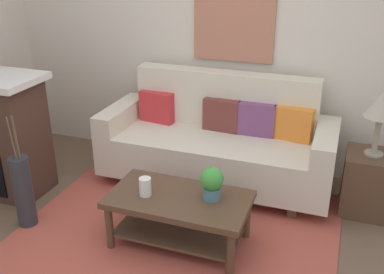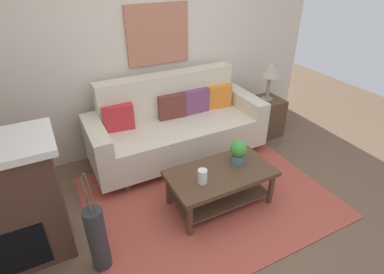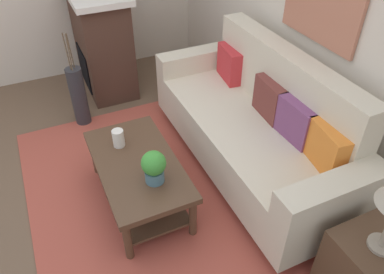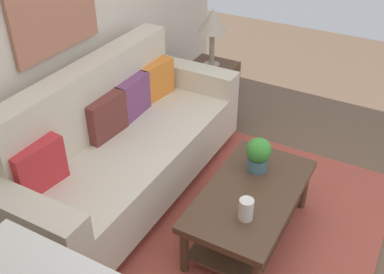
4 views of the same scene
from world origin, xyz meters
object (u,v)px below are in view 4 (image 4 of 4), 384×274
object	(u,v)px
couch	(122,148)
potted_plant_tabletop	(258,154)
throw_pillow_plum	(132,97)
throw_pillow_maroon	(106,117)
throw_pillow_crimson	(39,167)
side_table	(211,91)
tabletop_vase	(246,209)
table_lamp	(213,23)
throw_pillow_orange	(156,80)
coffee_table	(250,204)
framed_painting	(53,0)

from	to	relation	value
couch	potted_plant_tabletop	world-z (taller)	couch
throw_pillow_plum	throw_pillow_maroon	bearing A→B (deg)	180.00
throw_pillow_crimson	side_table	size ratio (longest dim) A/B	0.64
throw_pillow_maroon	side_table	distance (m)	1.48
throw_pillow_crimson	couch	bearing A→B (deg)	-10.22
throw_pillow_plum	potted_plant_tabletop	size ratio (longest dim) A/B	1.37
side_table	tabletop_vase	bearing A→B (deg)	-147.00
side_table	table_lamp	xyz separation A→B (m)	(0.00, 0.00, 0.71)
throw_pillow_orange	tabletop_vase	size ratio (longest dim) A/B	2.42
throw_pillow_crimson	throw_pillow_orange	bearing A→B (deg)	0.00
side_table	potted_plant_tabletop	bearing A→B (deg)	-140.56
potted_plant_tabletop	side_table	xyz separation A→B (m)	(1.16, 0.95, -0.29)
coffee_table	framed_painting	size ratio (longest dim) A/B	1.36
couch	throw_pillow_orange	distance (m)	0.75
throw_pillow_crimson	framed_painting	bearing A→B (deg)	26.07
throw_pillow_plum	coffee_table	size ratio (longest dim) A/B	0.33
throw_pillow_crimson	tabletop_vase	bearing A→B (deg)	-70.25
throw_pillow_plum	framed_painting	world-z (taller)	framed_painting
throw_pillow_maroon	table_lamp	distance (m)	1.46
throw_pillow_plum	tabletop_vase	distance (m)	1.40
tabletop_vase	coffee_table	bearing A→B (deg)	14.32
throw_pillow_maroon	throw_pillow_crimson	bearing A→B (deg)	180.00
throw_pillow_orange	coffee_table	xyz separation A→B (m)	(-0.69, -1.20, -0.37)
throw_pillow_plum	coffee_table	world-z (taller)	throw_pillow_plum
tabletop_vase	framed_painting	bearing A→B (deg)	81.33
side_table	table_lamp	bearing A→B (deg)	0.00
tabletop_vase	side_table	world-z (taller)	tabletop_vase
couch	throw_pillow_orange	bearing A→B (deg)	10.22
throw_pillow_crimson	side_table	distance (m)	2.16
table_lamp	framed_painting	world-z (taller)	framed_painting
couch	tabletop_vase	xyz separation A→B (m)	(-0.24, -1.14, 0.07)
throw_pillow_crimson	coffee_table	xyz separation A→B (m)	(0.71, -1.20, -0.37)
throw_pillow_orange	side_table	world-z (taller)	throw_pillow_orange
throw_pillow_crimson	framed_painting	distance (m)	1.14
coffee_table	tabletop_vase	world-z (taller)	tabletop_vase
coffee_table	couch	bearing A→B (deg)	90.59
table_lamp	throw_pillow_crimson	bearing A→B (deg)	175.07
potted_plant_tabletop	framed_painting	bearing A→B (deg)	99.84
potted_plant_tabletop	throw_pillow_crimson	bearing A→B (deg)	129.98
throw_pillow_maroon	table_lamp	xyz separation A→B (m)	(1.42, -0.18, 0.31)
tabletop_vase	table_lamp	distance (m)	2.04
framed_painting	throw_pillow_maroon	bearing A→B (deg)	-90.00
throw_pillow_crimson	throw_pillow_maroon	distance (m)	0.70
side_table	table_lamp	size ratio (longest dim) A/B	0.98
couch	tabletop_vase	distance (m)	1.16
side_table	framed_painting	distance (m)	1.95
throw_pillow_orange	side_table	distance (m)	0.84
throw_pillow_plum	couch	bearing A→B (deg)	-160.18
throw_pillow_plum	tabletop_vase	world-z (taller)	throw_pillow_plum
couch	table_lamp	bearing A→B (deg)	-2.29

